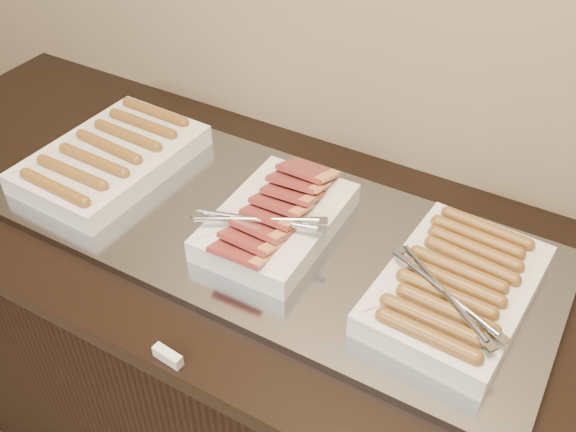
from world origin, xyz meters
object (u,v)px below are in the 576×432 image
(counter, at_px, (269,364))
(dish_right, at_px, (456,287))
(warming_tray, at_px, (264,229))
(dish_left, at_px, (112,157))
(dish_center, at_px, (276,219))

(counter, bearing_deg, dish_right, -0.52)
(warming_tray, distance_m, dish_right, 0.41)
(dish_left, height_order, dish_right, dish_right)
(counter, height_order, dish_left, dish_left)
(dish_left, height_order, dish_center, dish_center)
(dish_left, bearing_deg, dish_right, 1.99)
(dish_right, bearing_deg, warming_tray, -176.61)
(warming_tray, xyz_separation_m, dish_left, (-0.41, -0.00, 0.04))
(warming_tray, bearing_deg, dish_center, -7.99)
(warming_tray, relative_size, dish_left, 2.91)
(dish_center, xyz_separation_m, dish_right, (0.38, 0.00, -0.00))
(dish_left, relative_size, dish_right, 1.08)
(counter, relative_size, dish_center, 5.89)
(dish_center, relative_size, dish_right, 0.92)
(dish_center, distance_m, dish_right, 0.38)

